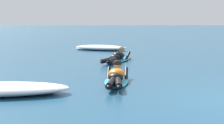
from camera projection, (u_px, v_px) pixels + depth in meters
The scene contains 4 objects.
ground_plane at pixel (183, 53), 16.88m from camera, with size 120.00×120.00×0.00m, color navy.
surfer_near at pixel (116, 77), 9.11m from camera, with size 0.68×2.50×0.55m.
surfer_far at pixel (117, 58), 13.57m from camera, with size 1.22×2.56×0.55m.
whitewater_front at pixel (101, 48), 18.22m from camera, with size 2.75×1.94×0.25m.
Camera 1 is at (-3.22, -6.78, 1.53)m, focal length 62.42 mm.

